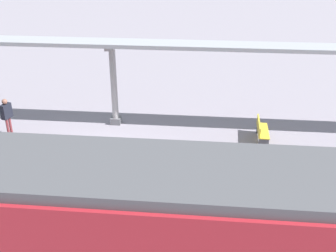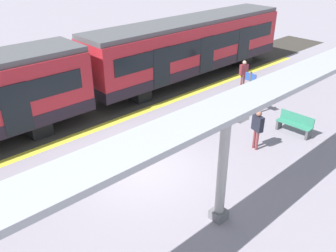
{
  "view_description": "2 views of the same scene",
  "coord_description": "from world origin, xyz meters",
  "px_view_note": "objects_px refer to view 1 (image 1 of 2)",
  "views": [
    {
      "loc": [
        -12.63,
        -3.96,
        7.73
      ],
      "look_at": [
        1.09,
        -2.59,
        1.17
      ],
      "focal_mm": 43.43,
      "sensor_mm": 36.0,
      "label": 1
    },
    {
      "loc": [
        8.6,
        -6.68,
        7.38
      ],
      "look_at": [
        1.2,
        0.16,
        2.14
      ],
      "focal_mm": 38.31,
      "sensor_mm": 36.0,
      "label": 2
    }
  ],
  "objects_px": {
    "canopy_pillar_second": "(114,85)",
    "passenger_by_the_benches": "(7,113)",
    "train_near_carriage": "(293,240)",
    "bench_near_end": "(261,131)"
  },
  "relations": [
    {
      "from": "canopy_pillar_second",
      "to": "passenger_by_the_benches",
      "type": "relative_size",
      "value": 2.15
    },
    {
      "from": "canopy_pillar_second",
      "to": "passenger_by_the_benches",
      "type": "bearing_deg",
      "value": 111.43
    },
    {
      "from": "canopy_pillar_second",
      "to": "bench_near_end",
      "type": "bearing_deg",
      "value": -99.27
    },
    {
      "from": "bench_near_end",
      "to": "passenger_by_the_benches",
      "type": "distance_m",
      "value": 10.49
    },
    {
      "from": "passenger_by_the_benches",
      "to": "canopy_pillar_second",
      "type": "bearing_deg",
      "value": -68.57
    },
    {
      "from": "passenger_by_the_benches",
      "to": "train_near_carriage",
      "type": "bearing_deg",
      "value": -126.85
    },
    {
      "from": "canopy_pillar_second",
      "to": "passenger_by_the_benches",
      "type": "height_order",
      "value": "canopy_pillar_second"
    },
    {
      "from": "train_near_carriage",
      "to": "passenger_by_the_benches",
      "type": "relative_size",
      "value": 8.22
    },
    {
      "from": "train_near_carriage",
      "to": "bench_near_end",
      "type": "height_order",
      "value": "train_near_carriage"
    },
    {
      "from": "canopy_pillar_second",
      "to": "passenger_by_the_benches",
      "type": "xyz_separation_m",
      "value": [
        -1.64,
        4.18,
        -0.77
      ]
    }
  ]
}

